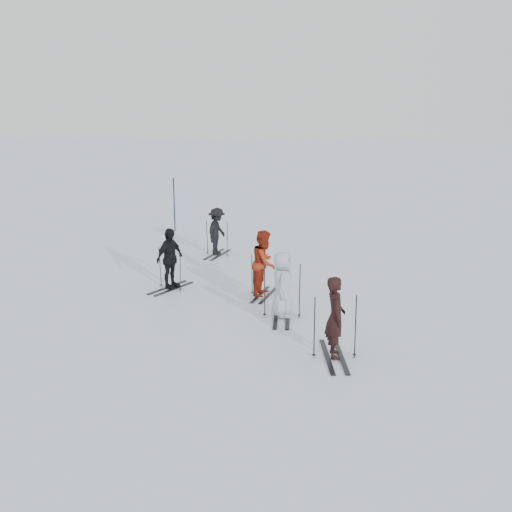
{
  "coord_description": "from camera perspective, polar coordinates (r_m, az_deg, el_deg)",
  "views": [
    {
      "loc": [
        1.96,
        -15.45,
        5.21
      ],
      "look_at": [
        0.0,
        1.0,
        1.0
      ],
      "focal_mm": 45.0,
      "sensor_mm": 36.0,
      "label": 1
    }
  ],
  "objects": [
    {
      "name": "ground",
      "position": [
        16.43,
        -0.41,
        -4.24
      ],
      "size": [
        120.0,
        120.0,
        0.0
      ],
      "primitive_type": "plane",
      "color": "silver",
      "rests_on": "ground"
    },
    {
      "name": "skier_near_dark",
      "position": [
        13.0,
        7.06,
        -5.52
      ],
      "size": [
        0.48,
        0.66,
        1.67
      ],
      "primitive_type": "imported",
      "rotation": [
        0.0,
        0.0,
        1.71
      ],
      "color": "black",
      "rests_on": "ground"
    },
    {
      "name": "skier_red",
      "position": [
        16.83,
        0.75,
        -0.7
      ],
      "size": [
        0.81,
        0.96,
        1.74
      ],
      "primitive_type": "imported",
      "rotation": [
        0.0,
        0.0,
        1.37
      ],
      "color": "maroon",
      "rests_on": "ground"
    },
    {
      "name": "skier_grey",
      "position": [
        15.24,
        2.34,
        -2.62
      ],
      "size": [
        0.54,
        0.8,
        1.58
      ],
      "primitive_type": "imported",
      "rotation": [
        0.0,
        0.0,
        1.62
      ],
      "color": "#A8ADB1",
      "rests_on": "ground"
    },
    {
      "name": "skier_uphill_left",
      "position": [
        17.59,
        -7.68,
        -0.29
      ],
      "size": [
        0.81,
        1.05,
        1.66
      ],
      "primitive_type": "imported",
      "rotation": [
        0.0,
        0.0,
        1.1
      ],
      "color": "black",
      "rests_on": "ground"
    },
    {
      "name": "skier_uphill_far",
      "position": [
        21.17,
        -3.49,
        2.14
      ],
      "size": [
        0.8,
        1.11,
        1.55
      ],
      "primitive_type": "imported",
      "rotation": [
        0.0,
        0.0,
        1.33
      ],
      "color": "black",
      "rests_on": "ground"
    },
    {
      "name": "skis_near_dark",
      "position": [
        13.06,
        7.04,
        -6.18
      ],
      "size": [
        1.97,
        1.23,
        1.35
      ],
      "primitive_type": null,
      "rotation": [
        0.0,
        0.0,
        1.71
      ],
      "color": "black",
      "rests_on": "ground"
    },
    {
      "name": "skis_red",
      "position": [
        16.91,
        0.74,
        -1.71
      ],
      "size": [
        1.67,
        1.1,
        1.12
      ],
      "primitive_type": null,
      "rotation": [
        0.0,
        0.0,
        1.37
      ],
      "color": "black",
      "rests_on": "ground"
    },
    {
      "name": "skis_grey",
      "position": [
        15.27,
        2.34,
        -3.02
      ],
      "size": [
        1.91,
        1.08,
        1.36
      ],
      "primitive_type": null,
      "rotation": [
        0.0,
        0.0,
        1.62
      ],
      "color": "black",
      "rests_on": "ground"
    },
    {
      "name": "skis_uphill_left",
      "position": [
        17.65,
        -7.65,
        -1.05
      ],
      "size": [
        1.84,
        1.51,
        1.18
      ],
      "primitive_type": null,
      "rotation": [
        0.0,
        0.0,
        1.1
      ],
      "color": "black",
      "rests_on": "ground"
    },
    {
      "name": "skis_uphill_far",
      "position": [
        21.21,
        -3.48,
        1.65
      ],
      "size": [
        1.78,
        1.22,
        1.18
      ],
      "primitive_type": null,
      "rotation": [
        0.0,
        0.0,
        1.33
      ],
      "color": "black",
      "rests_on": "ground"
    },
    {
      "name": "piste_marker",
      "position": [
        25.01,
        -7.28,
        4.54
      ],
      "size": [
        0.05,
        0.05,
        2.08
      ],
      "primitive_type": "cylinder",
      "rotation": [
        0.0,
        0.0,
        -0.22
      ],
      "color": "black",
      "rests_on": "ground"
    }
  ]
}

